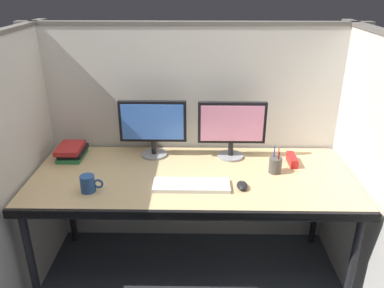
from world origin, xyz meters
The scene contains 12 objects.
cubicle_partition_rear centered at (0.00, 0.74, 0.79)m, with size 2.21×0.06×1.57m.
cubicle_partition_left centered at (-0.99, 0.20, 0.79)m, with size 0.06×1.41×1.57m.
cubicle_partition_right centered at (0.99, 0.20, 0.79)m, with size 0.06×1.41×1.57m.
desk centered at (0.00, 0.29, 0.69)m, with size 1.90×0.80×0.74m.
monitor_left centered at (-0.25, 0.57, 0.96)m, with size 0.43×0.17×0.37m.
monitor_right centered at (0.25, 0.55, 0.96)m, with size 0.43×0.17×0.37m.
keyboard_main centered at (0.00, 0.16, 0.75)m, with size 0.43×0.15×0.02m, color silver.
computer_mouse centered at (0.28, 0.15, 0.76)m, with size 0.06×0.10×0.04m.
book_stack centered at (-0.79, 0.53, 0.78)m, with size 0.16×0.23×0.08m.
coffee_mug centered at (-0.56, 0.10, 0.79)m, with size 0.13×0.08×0.09m.
pen_cup centered at (0.50, 0.34, 0.79)m, with size 0.08×0.08×0.17m.
red_stapler centered at (0.63, 0.46, 0.77)m, with size 0.04×0.15×0.06m, color red.
Camera 1 is at (0.03, -1.71, 1.82)m, focal length 35.68 mm.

